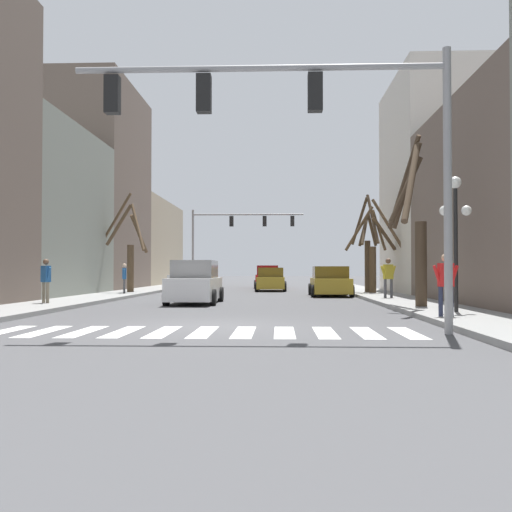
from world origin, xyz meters
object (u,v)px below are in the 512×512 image
object	(u,v)px
street_tree_left_mid	(376,250)
car_parked_right_near	(271,280)
street_tree_left_far	(414,224)
pedestrian_on_right_sidewalk	(446,279)
traffic_signal_far	(235,228)
car_parked_right_far	(268,278)
traffic_signal_near	(304,119)
car_at_intersection	(188,278)
pedestrian_crossing_street	(46,277)
car_driving_away_lane	(195,284)
car_parked_left_near	(330,282)
pedestrian_waiting_at_curb	(388,274)
pedestrian_on_left_sidewalk	(124,276)
street_lamp_right_corner	(456,215)
street_tree_right_far	(129,248)
street_tree_right_mid	(367,245)

from	to	relation	value
street_tree_left_mid	car_parked_right_near	bearing A→B (deg)	131.02
street_tree_left_far	pedestrian_on_right_sidewalk	bearing A→B (deg)	-92.06
traffic_signal_far	car_parked_right_far	xyz separation A→B (m)	(2.72, -2.80, -3.96)
pedestrian_on_right_sidewalk	traffic_signal_near	bearing A→B (deg)	-147.93
street_tree_left_mid	car_at_intersection	bearing A→B (deg)	149.27
pedestrian_crossing_street	car_driving_away_lane	bearing A→B (deg)	64.99
traffic_signal_near	car_parked_left_near	distance (m)	19.24
car_parked_right_far	pedestrian_crossing_street	bearing A→B (deg)	161.58
pedestrian_crossing_street	pedestrian_waiting_at_curb	world-z (taller)	pedestrian_waiting_at_curb
traffic_signal_far	car_driving_away_lane	world-z (taller)	traffic_signal_far
pedestrian_crossing_street	car_parked_right_far	bearing A→B (deg)	110.77
traffic_signal_near	pedestrian_on_left_sidewalk	bearing A→B (deg)	115.53
street_lamp_right_corner	traffic_signal_far	bearing A→B (deg)	106.11
traffic_signal_near	street_tree_left_far	size ratio (longest dim) A/B	1.40
car_driving_away_lane	car_parked_right_far	world-z (taller)	car_driving_away_lane
traffic_signal_near	car_driving_away_lane	xyz separation A→B (m)	(-4.02, 11.52, -3.85)
street_tree_right_far	car_at_intersection	bearing A→B (deg)	68.85
pedestrian_on_right_sidewalk	street_tree_left_far	distance (m)	4.73
car_at_intersection	street_tree_left_mid	bearing A→B (deg)	-120.73
car_parked_left_near	street_tree_right_mid	xyz separation A→B (m)	(2.24, 1.99, 2.06)
street_lamp_right_corner	car_at_intersection	size ratio (longest dim) A/B	0.85
pedestrian_on_right_sidewalk	street_tree_right_mid	world-z (taller)	street_tree_right_mid
car_parked_right_near	street_tree_right_mid	bearing A→B (deg)	-136.16
street_tree_right_mid	pedestrian_crossing_street	bearing A→B (deg)	-139.35
traffic_signal_near	pedestrian_on_left_sidewalk	size ratio (longest dim) A/B	5.22
traffic_signal_far	car_at_intersection	distance (m)	10.01
pedestrian_waiting_at_curb	pedestrian_on_left_sidewalk	bearing A→B (deg)	-35.45
traffic_signal_far	street_tree_right_far	xyz separation A→B (m)	(-4.87, -15.01, -2.15)
car_parked_right_near	street_tree_left_mid	world-z (taller)	street_tree_left_mid
pedestrian_crossing_street	pedestrian_on_left_sidewalk	distance (m)	9.32
street_lamp_right_corner	car_parked_right_near	distance (m)	22.44
traffic_signal_near	car_at_intersection	distance (m)	27.57
traffic_signal_far	street_tree_left_far	bearing A→B (deg)	-73.67
traffic_signal_far	street_tree_right_far	size ratio (longest dim) A/B	1.62
traffic_signal_near	traffic_signal_far	xyz separation A→B (m)	(-4.14, 35.34, 0.08)
street_lamp_right_corner	car_parked_left_near	xyz separation A→B (m)	(-2.52, 13.87, -2.26)
pedestrian_crossing_street	street_tree_right_far	bearing A→B (deg)	127.89
car_parked_right_far	street_tree_right_far	world-z (taller)	street_tree_right_far
car_parked_left_near	pedestrian_on_right_sidewalk	xyz separation A→B (m)	(1.73, -15.65, 0.40)
car_at_intersection	street_tree_right_far	distance (m)	6.82
car_parked_left_near	pedestrian_on_right_sidewalk	size ratio (longest dim) A/B	2.66
traffic_signal_far	pedestrian_on_right_sidewalk	distance (m)	33.46
traffic_signal_near	street_tree_left_far	bearing A→B (deg)	61.46
car_driving_away_lane	street_tree_right_far	distance (m)	10.29
traffic_signal_near	car_at_intersection	size ratio (longest dim) A/B	1.75
car_driving_away_lane	pedestrian_on_right_sidewalk	distance (m)	11.58
car_driving_away_lane	street_tree_left_far	size ratio (longest dim) A/B	0.82
street_lamp_right_corner	car_at_intersection	bearing A→B (deg)	117.57
street_lamp_right_corner	car_parked_right_far	bearing A→B (deg)	102.39
car_parked_left_near	street_tree_left_mid	distance (m)	3.25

